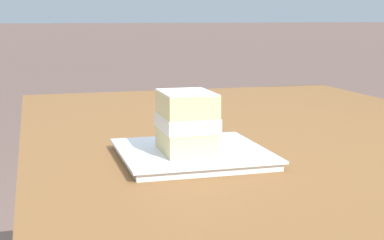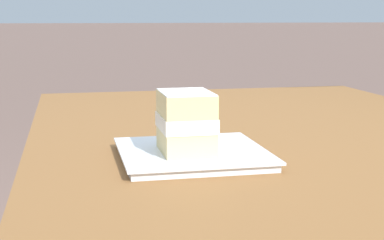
# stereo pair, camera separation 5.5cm
# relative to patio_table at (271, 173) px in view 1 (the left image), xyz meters

# --- Properties ---
(patio_table) EXTENTS (1.39, 0.97, 0.69)m
(patio_table) POSITION_rel_patio_table_xyz_m (0.00, 0.00, 0.00)
(patio_table) COLOR brown
(patio_table) RESTS_ON ground
(dessert_plate) EXTENTS (0.23, 0.23, 0.02)m
(dessert_plate) POSITION_rel_patio_table_xyz_m (0.17, -0.21, 0.09)
(dessert_plate) COLOR white
(dessert_plate) RESTS_ON patio_table
(cake_slice) EXTENTS (0.11, 0.09, 0.10)m
(cake_slice) POSITION_rel_patio_table_xyz_m (0.19, -0.23, 0.15)
(cake_slice) COLOR #EAD18C
(cake_slice) RESTS_ON dessert_plate
(dessert_fork) EXTENTS (0.15, 0.11, 0.01)m
(dessert_fork) POSITION_rel_patio_table_xyz_m (-0.02, -0.16, 0.09)
(dessert_fork) COLOR silver
(dessert_fork) RESTS_ON patio_table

